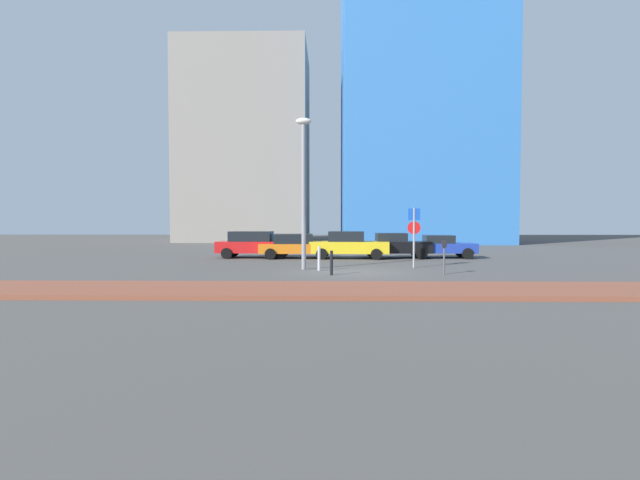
{
  "coord_description": "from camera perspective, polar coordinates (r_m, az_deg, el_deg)",
  "views": [
    {
      "loc": [
        -1.05,
        -19.87,
        2.13
      ],
      "look_at": [
        -1.43,
        2.64,
        1.27
      ],
      "focal_mm": 26.08,
      "sensor_mm": 36.0,
      "label": 1
    }
  ],
  "objects": [
    {
      "name": "parked_car_blue",
      "position": [
        28.75,
        14.58,
        -0.73
      ],
      "size": [
        4.03,
        2.21,
        1.36
      ],
      "color": "#1E389E",
      "rests_on": "ground"
    },
    {
      "name": "parked_car_red",
      "position": [
        28.15,
        -8.04,
        -0.49
      ],
      "size": [
        4.62,
        2.11,
        1.59
      ],
      "color": "red",
      "rests_on": "ground"
    },
    {
      "name": "traffic_bollard_mid",
      "position": [
        18.77,
        1.42,
        -2.82
      ],
      "size": [
        0.12,
        0.12,
        0.99
      ],
      "primitive_type": "cylinder",
      "color": "black",
      "rests_on": "ground"
    },
    {
      "name": "parking_meter",
      "position": [
        19.63,
        14.99,
        -1.48
      ],
      "size": [
        0.18,
        0.14,
        1.39
      ],
      "color": "#4C4C51",
      "rests_on": "ground"
    },
    {
      "name": "parking_sign_post",
      "position": [
        22.19,
        11.46,
        1.19
      ],
      "size": [
        0.6,
        0.1,
        2.81
      ],
      "color": "gray",
      "rests_on": "ground"
    },
    {
      "name": "parked_car_black",
      "position": [
        28.02,
        9.17,
        -0.65
      ],
      "size": [
        4.06,
        1.99,
        1.5
      ],
      "color": "black",
      "rests_on": "ground"
    },
    {
      "name": "building_under_construction",
      "position": [
        54.77,
        -9.02,
        11.23
      ],
      "size": [
        14.0,
        11.17,
        21.54
      ],
      "primitive_type": "cube",
      "color": "gray",
      "rests_on": "ground"
    },
    {
      "name": "ground_plane",
      "position": [
        20.01,
        3.99,
        -3.94
      ],
      "size": [
        120.0,
        120.0,
        0.0
      ],
      "primitive_type": "plane",
      "color": "#4C4947"
    },
    {
      "name": "traffic_bollard_near",
      "position": [
        20.49,
        -0.12,
        -2.29
      ],
      "size": [
        0.13,
        0.13,
        1.07
      ],
      "primitive_type": "cylinder",
      "color": "#B7B7BC",
      "rests_on": "ground"
    },
    {
      "name": "sidewalk_brick",
      "position": [
        14.27,
        5.22,
        -6.14
      ],
      "size": [
        40.0,
        3.19,
        0.14
      ],
      "primitive_type": "cube",
      "color": "brown",
      "rests_on": "ground"
    },
    {
      "name": "building_colorful_midrise",
      "position": [
        52.45,
        12.06,
        16.28
      ],
      "size": [
        16.2,
        13.19,
        29.9
      ],
      "primitive_type": "cube",
      "color": "#3372BF",
      "rests_on": "ground"
    },
    {
      "name": "parked_car_orange",
      "position": [
        27.56,
        -3.02,
        -0.68
      ],
      "size": [
        4.44,
        2.24,
        1.45
      ],
      "color": "orange",
      "rests_on": "ground"
    },
    {
      "name": "parked_car_yellow",
      "position": [
        27.33,
        3.53,
        -0.6
      ],
      "size": [
        4.68,
        2.16,
        1.6
      ],
      "color": "gold",
      "rests_on": "ground"
    },
    {
      "name": "street_lamp",
      "position": [
        21.08,
        -2.02,
        7.33
      ],
      "size": [
        0.7,
        0.36,
        6.81
      ],
      "color": "gray",
      "rests_on": "ground"
    }
  ]
}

